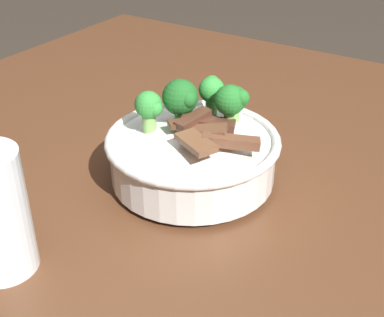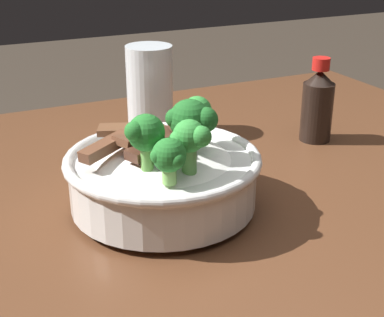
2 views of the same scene
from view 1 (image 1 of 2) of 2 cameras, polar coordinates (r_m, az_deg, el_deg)
dining_table at (r=0.82m, az=1.44°, el=-6.55°), size 1.11×1.01×0.79m
rice_bowl at (r=0.67m, az=0.14°, el=0.93°), size 0.22×0.22×0.13m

